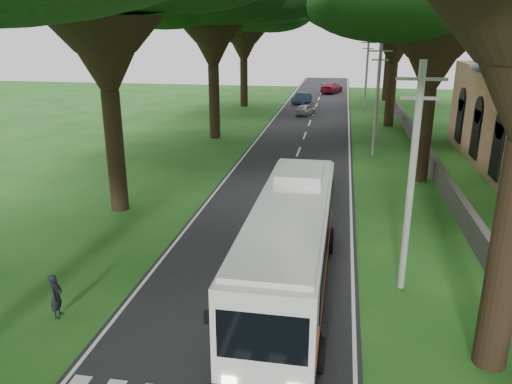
{
  "coord_description": "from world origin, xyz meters",
  "views": [
    {
      "loc": [
        3.06,
        -10.74,
        8.95
      ],
      "look_at": [
        -0.4,
        9.38,
        2.2
      ],
      "focal_mm": 35.0,
      "sensor_mm": 36.0,
      "label": 1
    }
  ],
  "objects_px": {
    "distant_car_b": "(302,98)",
    "pedestrian": "(56,296)",
    "pole_mid": "(377,98)",
    "pole_near": "(412,177)",
    "distant_car_a": "(305,109)",
    "distant_car_c": "(331,87)",
    "coach_bus": "(291,245)",
    "pole_far": "(367,74)"
  },
  "relations": [
    {
      "from": "distant_car_b",
      "to": "pedestrian",
      "type": "height_order",
      "value": "pedestrian"
    },
    {
      "from": "pole_near",
      "to": "pole_mid",
      "type": "relative_size",
      "value": 1.0
    },
    {
      "from": "pole_mid",
      "to": "distant_car_a",
      "type": "height_order",
      "value": "pole_mid"
    },
    {
      "from": "pole_near",
      "to": "coach_bus",
      "type": "relative_size",
      "value": 0.68
    },
    {
      "from": "pole_mid",
      "to": "distant_car_b",
      "type": "distance_m",
      "value": 26.46
    },
    {
      "from": "pole_mid",
      "to": "distant_car_a",
      "type": "relative_size",
      "value": 2.33
    },
    {
      "from": "pole_mid",
      "to": "distant_car_c",
      "type": "relative_size",
      "value": 1.57
    },
    {
      "from": "pole_mid",
      "to": "pole_far",
      "type": "distance_m",
      "value": 20.0
    },
    {
      "from": "pole_near",
      "to": "coach_bus",
      "type": "distance_m",
      "value": 4.69
    },
    {
      "from": "pole_mid",
      "to": "coach_bus",
      "type": "bearing_deg",
      "value": -100.5
    },
    {
      "from": "distant_car_a",
      "to": "pedestrian",
      "type": "height_order",
      "value": "pedestrian"
    },
    {
      "from": "coach_bus",
      "to": "pedestrian",
      "type": "xyz_separation_m",
      "value": [
        -7.26,
        -2.72,
        -1.12
      ]
    },
    {
      "from": "coach_bus",
      "to": "distant_car_b",
      "type": "xyz_separation_m",
      "value": [
        -3.45,
        46.33,
        -1.21
      ]
    },
    {
      "from": "pole_near",
      "to": "pedestrian",
      "type": "height_order",
      "value": "pole_near"
    },
    {
      "from": "pole_mid",
      "to": "distant_car_a",
      "type": "distance_m",
      "value": 18.25
    },
    {
      "from": "coach_bus",
      "to": "distant_car_c",
      "type": "bearing_deg",
      "value": 90.59
    },
    {
      "from": "distant_car_c",
      "to": "pedestrian",
      "type": "height_order",
      "value": "distant_car_c"
    },
    {
      "from": "pole_near",
      "to": "pole_far",
      "type": "height_order",
      "value": "same"
    },
    {
      "from": "distant_car_b",
      "to": "pedestrian",
      "type": "bearing_deg",
      "value": -77.58
    },
    {
      "from": "pole_far",
      "to": "pole_near",
      "type": "bearing_deg",
      "value": -90.0
    },
    {
      "from": "pole_far",
      "to": "coach_bus",
      "type": "xyz_separation_m",
      "value": [
        -3.92,
        -41.15,
        -2.31
      ]
    },
    {
      "from": "coach_bus",
      "to": "pedestrian",
      "type": "bearing_deg",
      "value": -159.06
    },
    {
      "from": "coach_bus",
      "to": "distant_car_a",
      "type": "distance_m",
      "value": 38.0
    },
    {
      "from": "distant_car_a",
      "to": "pedestrian",
      "type": "relative_size",
      "value": 2.28
    },
    {
      "from": "pole_mid",
      "to": "pedestrian",
      "type": "xyz_separation_m",
      "value": [
        -11.18,
        -23.87,
        -3.43
      ]
    },
    {
      "from": "pole_near",
      "to": "distant_car_a",
      "type": "distance_m",
      "value": 37.46
    },
    {
      "from": "pole_near",
      "to": "distant_car_a",
      "type": "relative_size",
      "value": 2.33
    },
    {
      "from": "distant_car_b",
      "to": "distant_car_c",
      "type": "height_order",
      "value": "distant_car_c"
    },
    {
      "from": "pole_far",
      "to": "coach_bus",
      "type": "relative_size",
      "value": 0.68
    },
    {
      "from": "coach_bus",
      "to": "distant_car_a",
      "type": "relative_size",
      "value": 3.45
    },
    {
      "from": "pole_mid",
      "to": "pole_near",
      "type": "bearing_deg",
      "value": -90.0
    },
    {
      "from": "pole_mid",
      "to": "coach_bus",
      "type": "relative_size",
      "value": 0.68
    },
    {
      "from": "pole_near",
      "to": "distant_car_b",
      "type": "height_order",
      "value": "pole_near"
    },
    {
      "from": "pole_mid",
      "to": "pedestrian",
      "type": "distance_m",
      "value": 26.58
    },
    {
      "from": "distant_car_c",
      "to": "pole_mid",
      "type": "bearing_deg",
      "value": 112.9
    },
    {
      "from": "pole_far",
      "to": "distant_car_a",
      "type": "relative_size",
      "value": 2.33
    },
    {
      "from": "pole_mid",
      "to": "distant_car_b",
      "type": "relative_size",
      "value": 2.07
    },
    {
      "from": "distant_car_a",
      "to": "distant_car_b",
      "type": "height_order",
      "value": "distant_car_b"
    },
    {
      "from": "distant_car_a",
      "to": "pedestrian",
      "type": "xyz_separation_m",
      "value": [
        -4.88,
        -40.62,
        0.14
      ]
    },
    {
      "from": "distant_car_b",
      "to": "pedestrian",
      "type": "relative_size",
      "value": 2.57
    },
    {
      "from": "distant_car_a",
      "to": "distant_car_c",
      "type": "relative_size",
      "value": 0.67
    },
    {
      "from": "pole_far",
      "to": "pedestrian",
      "type": "xyz_separation_m",
      "value": [
        -11.18,
        -43.87,
        -3.43
      ]
    }
  ]
}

